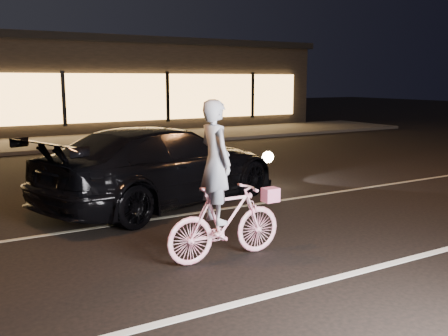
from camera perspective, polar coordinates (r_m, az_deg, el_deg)
ground at (r=7.66m, az=7.67°, el=-7.95°), size 90.00×90.00×0.00m
lane_stripe_near at (r=6.61m, az=15.77°, el=-11.20°), size 60.00×0.12×0.01m
lane_stripe_far at (r=9.25m, az=0.07°, el=-4.66°), size 60.00×0.10×0.01m
sidewalk at (r=19.41m, az=-16.45°, el=2.88°), size 30.00×4.00×0.12m
storefront at (r=25.11m, az=-19.98°, el=9.02°), size 25.40×8.42×4.20m
cyclist at (r=6.53m, az=-0.15°, el=-4.16°), size 1.68×0.58×2.12m
sedan at (r=9.59m, az=-6.92°, el=0.32°), size 5.53×3.67×1.49m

